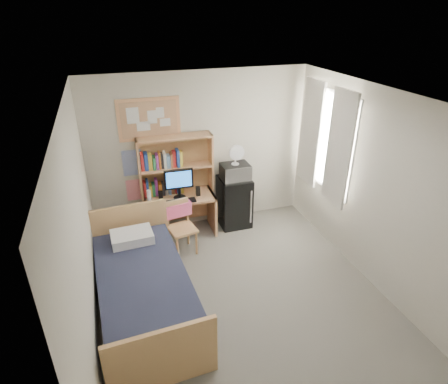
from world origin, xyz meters
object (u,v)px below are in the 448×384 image
object	(u,v)px
desk_chair	(182,229)
microwave	(235,172)
monitor	(179,184)
desk	(180,215)
desk_fan	(235,155)
mini_fridge	(234,202)
speaker_left	(161,196)
speaker_right	(198,191)
bulletin_board	(149,119)
bed	(144,293)

from	to	relation	value
desk_chair	microwave	world-z (taller)	microwave
monitor	microwave	distance (m)	0.96
desk	monitor	xyz separation A→B (m)	(-0.00, -0.06, 0.59)
desk	desk_chair	xyz separation A→B (m)	(-0.08, -0.53, 0.07)
monitor	desk_fan	world-z (taller)	desk_fan
mini_fridge	speaker_left	size ratio (longest dim) A/B	5.52
speaker_right	desk_fan	size ratio (longest dim) A/B	0.50
desk	speaker_right	distance (m)	0.53
desk	bulletin_board	bearing A→B (deg)	141.24
desk_fan	monitor	bearing A→B (deg)	-175.82
bulletin_board	microwave	bearing A→B (deg)	-12.26
bulletin_board	speaker_left	world-z (taller)	bulletin_board
bulletin_board	speaker_right	xyz separation A→B (m)	(0.63, -0.35, -1.14)
desk_chair	desk_fan	xyz separation A→B (m)	(1.03, 0.53, 0.87)
bed	speaker_left	world-z (taller)	speaker_left
speaker_left	desk_fan	xyz separation A→B (m)	(1.25, 0.06, 0.51)
mini_fridge	speaker_right	distance (m)	0.75
bulletin_board	desk	xyz separation A→B (m)	(0.33, -0.28, -1.57)
bed	microwave	world-z (taller)	microwave
microwave	desk_fan	bearing A→B (deg)	0.00
desk_chair	monitor	bearing A→B (deg)	70.23
mini_fridge	monitor	xyz separation A→B (m)	(-0.95, -0.09, 0.51)
bulletin_board	desk_chair	xyz separation A→B (m)	(0.26, -0.81, -1.50)
bed	speaker_left	size ratio (longest dim) A/B	13.59
mini_fridge	desk_chair	bearing A→B (deg)	-151.45
desk_chair	speaker_right	world-z (taller)	speaker_right
desk	mini_fridge	bearing A→B (deg)	3.19
speaker_left	speaker_right	bearing A→B (deg)	0.00
desk_chair	mini_fridge	xyz separation A→B (m)	(1.03, 0.55, 0.01)
desk	desk_fan	xyz separation A→B (m)	(0.95, 0.01, 0.94)
desk	desk_chair	size ratio (longest dim) A/B	1.34
desk	monitor	distance (m)	0.59
bed	speaker_right	size ratio (longest dim) A/B	13.70
speaker_left	desk_fan	bearing A→B (deg)	4.25
bulletin_board	monitor	size ratio (longest dim) A/B	1.95
desk	desk_fan	world-z (taller)	desk_fan
monitor	speaker_right	size ratio (longest dim) A/B	3.09
monitor	desk_fan	bearing A→B (deg)	5.58
desk	monitor	bearing A→B (deg)	-90.00
mini_fridge	speaker_right	xyz separation A→B (m)	(-0.65, -0.09, 0.34)
bed	mini_fridge	bearing A→B (deg)	40.72
desk_fan	bulletin_board	bearing A→B (deg)	168.02
speaker_left	bulletin_board	bearing A→B (deg)	97.13
desk	monitor	size ratio (longest dim) A/B	2.33
bulletin_board	mini_fridge	bearing A→B (deg)	-11.40
bed	monitor	bearing A→B (deg)	60.38
bulletin_board	monitor	bearing A→B (deg)	-46.05
speaker_left	desk_chair	bearing A→B (deg)	-63.14
bulletin_board	speaker_left	bearing A→B (deg)	-84.55
desk_chair	monitor	distance (m)	0.71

